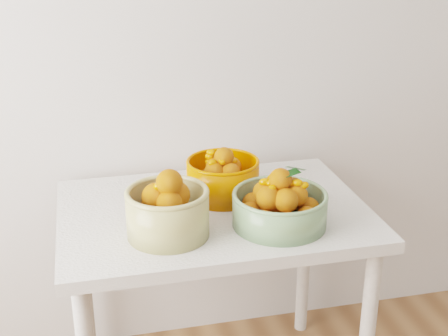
{
  "coord_description": "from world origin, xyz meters",
  "views": [
    {
      "loc": [
        -0.58,
        -0.2,
        1.64
      ],
      "look_at": [
        -0.18,
        1.53,
        0.92
      ],
      "focal_mm": 50.0,
      "sensor_mm": 36.0,
      "label": 1
    }
  ],
  "objects_px": {
    "table": "(214,234)",
    "bowl_orange": "(223,177)",
    "bowl_cream": "(168,210)",
    "bowl_green": "(280,205)"
  },
  "relations": [
    {
      "from": "bowl_green",
      "to": "bowl_orange",
      "type": "bearing_deg",
      "value": 116.42
    },
    {
      "from": "bowl_orange",
      "to": "table",
      "type": "bearing_deg",
      "value": -120.6
    },
    {
      "from": "table",
      "to": "bowl_cream",
      "type": "bearing_deg",
      "value": -139.55
    },
    {
      "from": "table",
      "to": "bowl_orange",
      "type": "relative_size",
      "value": 3.75
    },
    {
      "from": "table",
      "to": "bowl_cream",
      "type": "distance_m",
      "value": 0.29
    },
    {
      "from": "bowl_cream",
      "to": "bowl_green",
      "type": "relative_size",
      "value": 0.78
    },
    {
      "from": "table",
      "to": "bowl_green",
      "type": "distance_m",
      "value": 0.28
    },
    {
      "from": "bowl_green",
      "to": "bowl_orange",
      "type": "height_order",
      "value": "bowl_green"
    },
    {
      "from": "table",
      "to": "bowl_orange",
      "type": "height_order",
      "value": "bowl_orange"
    },
    {
      "from": "bowl_green",
      "to": "bowl_cream",
      "type": "bearing_deg",
      "value": 177.9
    }
  ]
}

